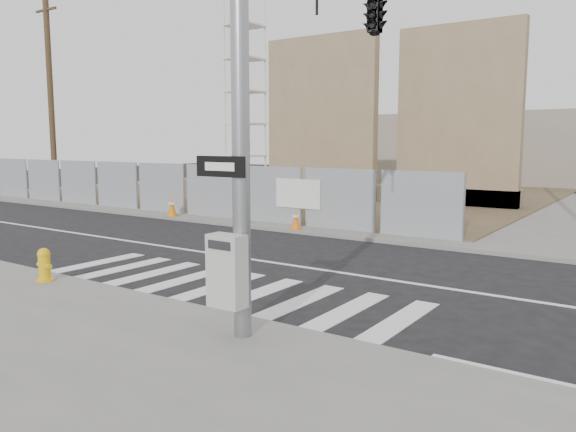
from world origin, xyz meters
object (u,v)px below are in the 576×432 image
Objects in this scene: fire_hydrant at (44,265)px; traffic_cone_c at (172,206)px; traffic_cone_b at (123,199)px; signal_pole at (338,39)px; traffic_cone_a at (106,198)px; traffic_cone_d at (296,219)px; crane_tower at (244,44)px.

traffic_cone_c is (-5.42, 8.77, 0.03)m from fire_hydrant.
signal_pole is at bearing -25.83° from traffic_cone_b.
fire_hydrant is (-5.47, -2.50, -4.32)m from signal_pole.
fire_hydrant is 1.00× the size of traffic_cone_b.
signal_pole is at bearing -24.23° from traffic_cone_a.
traffic_cone_b is 1.03× the size of traffic_cone_d.
crane_tower is 23.56× the size of traffic_cone_c.
crane_tower is 19.78m from traffic_cone_d.
fire_hydrant is at bearing -60.83° from crane_tower.
traffic_cone_d is (12.42, -12.78, -8.58)m from crane_tower.
signal_pole is 9.16m from traffic_cone_d.
fire_hydrant is at bearing -155.38° from signal_pole.
traffic_cone_a is 1.21m from traffic_cone_b.
traffic_cone_b is at bearing 174.15° from traffic_cone_d.
traffic_cone_b is (2.44, -11.76, -8.57)m from crane_tower.
fire_hydrant is at bearing -58.29° from traffic_cone_c.
signal_pole reaches higher than traffic_cone_c.
traffic_cone_a is 5.48m from traffic_cone_c.
fire_hydrant is 0.99× the size of traffic_cone_a.
traffic_cone_b is (-15.05, 7.29, -4.32)m from signal_pole.
traffic_cone_d is at bearing -5.85° from traffic_cone_b.
traffic_cone_a is at bearing 178.48° from traffic_cone_b.
signal_pole reaches higher than fire_hydrant.
traffic_cone_b is at bearing -1.52° from traffic_cone_a.
traffic_cone_c is 5.80m from traffic_cone_d.
traffic_cone_d is (9.97, -1.02, -0.01)m from traffic_cone_b.
traffic_cone_a is 0.91× the size of traffic_cone_c.
fire_hydrant is at bearing -92.53° from traffic_cone_d.
traffic_cone_a is 1.02× the size of traffic_cone_b.
traffic_cone_b is 10.03m from traffic_cone_d.
fire_hydrant is (12.03, -21.55, -8.56)m from crane_tower.
crane_tower reaches higher than traffic_cone_a.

